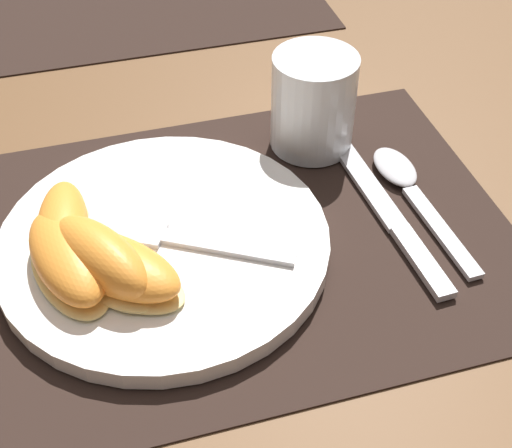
# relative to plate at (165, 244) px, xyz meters

# --- Properties ---
(ground_plane) EXTENTS (3.00, 3.00, 0.00)m
(ground_plane) POSITION_rel_plate_xyz_m (0.08, 0.00, -0.01)
(ground_plane) COLOR brown
(placemat) EXTENTS (0.43, 0.35, 0.00)m
(placemat) POSITION_rel_plate_xyz_m (0.08, 0.00, -0.01)
(placemat) COLOR black
(placemat) RESTS_ON ground_plane
(plate) EXTENTS (0.27, 0.27, 0.02)m
(plate) POSITION_rel_plate_xyz_m (0.00, 0.00, 0.00)
(plate) COLOR white
(plate) RESTS_ON placemat
(juice_glass) EXTENTS (0.08, 0.08, 0.09)m
(juice_glass) POSITION_rel_plate_xyz_m (0.16, 0.11, 0.03)
(juice_glass) COLOR silver
(juice_glass) RESTS_ON placemat
(knife) EXTENTS (0.03, 0.20, 0.01)m
(knife) POSITION_rel_plate_xyz_m (0.19, -0.02, -0.01)
(knife) COLOR silver
(knife) RESTS_ON placemat
(spoon) EXTENTS (0.04, 0.17, 0.01)m
(spoon) POSITION_rel_plate_xyz_m (0.23, 0.02, -0.00)
(spoon) COLOR silver
(spoon) RESTS_ON placemat
(fork) EXTENTS (0.16, 0.10, 0.00)m
(fork) POSITION_rel_plate_xyz_m (0.01, -0.01, 0.01)
(fork) COLOR silver
(fork) RESTS_ON plate
(citrus_wedge_0) EXTENTS (0.06, 0.13, 0.03)m
(citrus_wedge_0) POSITION_rel_plate_xyz_m (-0.08, 0.01, 0.02)
(citrus_wedge_0) COLOR #F4DB84
(citrus_wedge_0) RESTS_ON plate
(citrus_wedge_1) EXTENTS (0.08, 0.12, 0.04)m
(citrus_wedge_1) POSITION_rel_plate_xyz_m (-0.08, -0.02, 0.02)
(citrus_wedge_1) COLOR #F4DB84
(citrus_wedge_1) RESTS_ON plate
(citrus_wedge_2) EXTENTS (0.09, 0.12, 0.04)m
(citrus_wedge_2) POSITION_rel_plate_xyz_m (-0.05, -0.03, 0.03)
(citrus_wedge_2) COLOR #F4DB84
(citrus_wedge_2) RESTS_ON plate
(citrus_wedge_3) EXTENTS (0.13, 0.13, 0.03)m
(citrus_wedge_3) POSITION_rel_plate_xyz_m (-0.04, -0.03, 0.02)
(citrus_wedge_3) COLOR #F4DB84
(citrus_wedge_3) RESTS_ON plate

